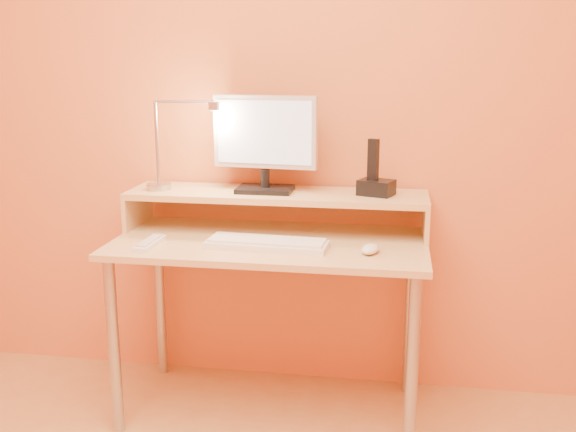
% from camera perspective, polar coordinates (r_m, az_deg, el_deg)
% --- Properties ---
extents(wall_back, '(3.00, 0.04, 2.50)m').
position_cam_1_polar(wall_back, '(2.78, -0.38, 10.29)').
color(wall_back, '#CF7A40').
rests_on(wall_back, floor).
extents(desk_leg_fl, '(0.04, 0.04, 0.69)m').
position_cam_1_polar(desk_leg_fl, '(2.61, -14.75, -10.86)').
color(desk_leg_fl, '#AEAFB8').
rests_on(desk_leg_fl, floor).
extents(desk_leg_fr, '(0.04, 0.04, 0.69)m').
position_cam_1_polar(desk_leg_fr, '(2.41, 10.62, -12.80)').
color(desk_leg_fr, '#AEAFB8').
rests_on(desk_leg_fr, floor).
extents(desk_leg_bl, '(0.04, 0.04, 0.69)m').
position_cam_1_polar(desk_leg_bl, '(3.04, -10.94, -7.13)').
color(desk_leg_bl, '#AEAFB8').
rests_on(desk_leg_bl, floor).
extents(desk_leg_br, '(0.04, 0.04, 0.69)m').
position_cam_1_polar(desk_leg_br, '(2.86, 10.44, -8.40)').
color(desk_leg_br, '#AEAFB8').
rests_on(desk_leg_br, floor).
extents(desk_lower, '(1.20, 0.60, 0.02)m').
position_cam_1_polar(desk_lower, '(2.55, -1.56, -2.36)').
color(desk_lower, tan).
rests_on(desk_lower, floor).
extents(shelf_riser_left, '(0.02, 0.30, 0.14)m').
position_cam_1_polar(shelf_riser_left, '(2.84, -12.80, 0.59)').
color(shelf_riser_left, tan).
rests_on(shelf_riser_left, desk_lower).
extents(shelf_riser_right, '(0.02, 0.30, 0.14)m').
position_cam_1_polar(shelf_riser_right, '(2.64, 11.77, -0.33)').
color(shelf_riser_right, tan).
rests_on(shelf_riser_right, desk_lower).
extents(desk_shelf, '(1.20, 0.30, 0.02)m').
position_cam_1_polar(desk_shelf, '(2.66, -0.98, 1.83)').
color(desk_shelf, tan).
rests_on(desk_shelf, desk_lower).
extents(monitor_foot, '(0.22, 0.16, 0.02)m').
position_cam_1_polar(monitor_foot, '(2.66, -1.99, 2.32)').
color(monitor_foot, black).
rests_on(monitor_foot, desk_shelf).
extents(monitor_neck, '(0.04, 0.04, 0.07)m').
position_cam_1_polar(monitor_neck, '(2.65, -2.00, 3.25)').
color(monitor_neck, black).
rests_on(monitor_neck, monitor_foot).
extents(monitor_panel, '(0.42, 0.08, 0.29)m').
position_cam_1_polar(monitor_panel, '(2.64, -1.99, 7.24)').
color(monitor_panel, silver).
rests_on(monitor_panel, monitor_neck).
extents(monitor_back, '(0.38, 0.05, 0.24)m').
position_cam_1_polar(monitor_back, '(2.66, -1.89, 7.30)').
color(monitor_back, black).
rests_on(monitor_back, monitor_panel).
extents(monitor_screen, '(0.38, 0.04, 0.25)m').
position_cam_1_polar(monitor_screen, '(2.62, -2.06, 7.20)').
color(monitor_screen, silver).
rests_on(monitor_screen, monitor_panel).
extents(lamp_base, '(0.10, 0.10, 0.02)m').
position_cam_1_polar(lamp_base, '(2.75, -11.03, 2.51)').
color(lamp_base, '#AEAFB8').
rests_on(lamp_base, desk_shelf).
extents(lamp_post, '(0.01, 0.01, 0.33)m').
position_cam_1_polar(lamp_post, '(2.72, -11.20, 6.18)').
color(lamp_post, '#AEAFB8').
rests_on(lamp_post, lamp_base).
extents(lamp_arm, '(0.24, 0.01, 0.01)m').
position_cam_1_polar(lamp_arm, '(2.67, -8.91, 9.69)').
color(lamp_arm, '#AEAFB8').
rests_on(lamp_arm, lamp_post).
extents(lamp_head, '(0.04, 0.04, 0.03)m').
position_cam_1_polar(lamp_head, '(2.63, -6.39, 9.39)').
color(lamp_head, '#AEAFB8').
rests_on(lamp_head, lamp_arm).
extents(lamp_bulb, '(0.03, 0.03, 0.00)m').
position_cam_1_polar(lamp_bulb, '(2.64, -6.38, 9.04)').
color(lamp_bulb, '#FFEAC6').
rests_on(lamp_bulb, lamp_head).
extents(phone_dock, '(0.16, 0.14, 0.06)m').
position_cam_1_polar(phone_dock, '(2.61, 7.60, 2.45)').
color(phone_dock, black).
rests_on(phone_dock, desk_shelf).
extents(phone_handset, '(0.05, 0.04, 0.16)m').
position_cam_1_polar(phone_handset, '(2.59, 7.35, 4.84)').
color(phone_handset, black).
rests_on(phone_handset, phone_dock).
extents(phone_led, '(0.01, 0.00, 0.04)m').
position_cam_1_polar(phone_led, '(2.56, 8.57, 2.19)').
color(phone_led, '#323BFF').
rests_on(phone_led, phone_dock).
extents(keyboard, '(0.46, 0.17, 0.02)m').
position_cam_1_polar(keyboard, '(2.45, -1.82, -2.45)').
color(keyboard, white).
rests_on(keyboard, desk_lower).
extents(mouse, '(0.08, 0.11, 0.04)m').
position_cam_1_polar(mouse, '(2.39, 7.09, -2.82)').
color(mouse, white).
rests_on(mouse, desk_lower).
extents(remote_control, '(0.06, 0.20, 0.02)m').
position_cam_1_polar(remote_control, '(2.52, -11.81, -2.33)').
color(remote_control, white).
rests_on(remote_control, desk_lower).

